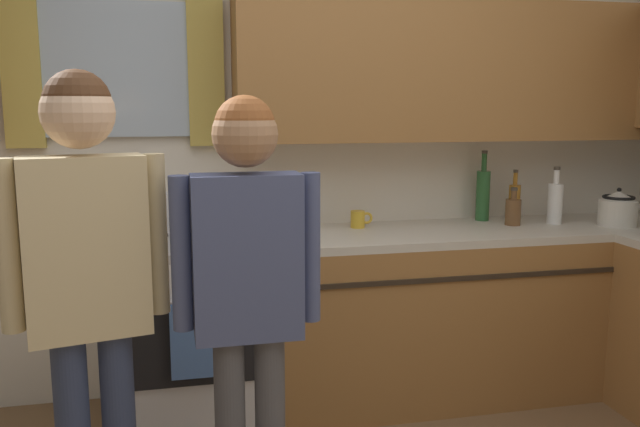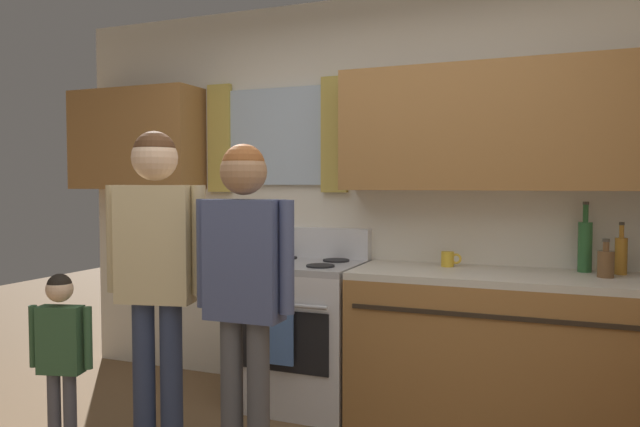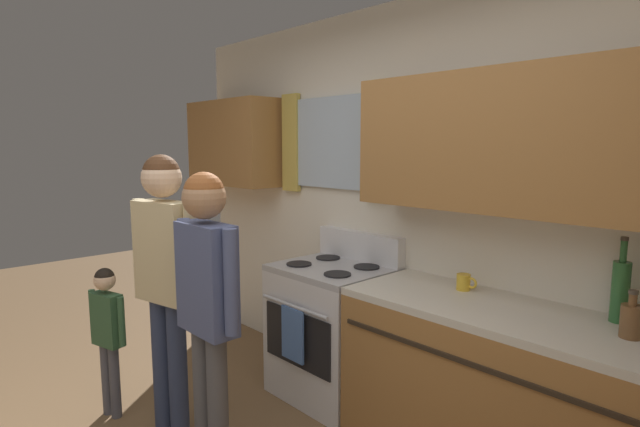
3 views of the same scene
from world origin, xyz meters
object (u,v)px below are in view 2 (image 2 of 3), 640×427
at_px(bottle_squat_brown, 606,263).
at_px(adult_in_plaid, 244,273).
at_px(stove_oven, 302,330).
at_px(small_child, 61,346).
at_px(bottle_oil_amber, 621,255).
at_px(adult_holding_child, 156,256).
at_px(mug_mustard_yellow, 448,259).
at_px(bottle_wine_green, 585,245).

xyz_separation_m(bottle_squat_brown, adult_in_plaid, (-1.56, -1.08, 0.01)).
xyz_separation_m(stove_oven, small_child, (-0.76, -1.21, 0.13)).
height_order(bottle_oil_amber, adult_holding_child, adult_holding_child).
distance_m(adult_holding_child, small_child, 0.64).
xyz_separation_m(bottle_squat_brown, mug_mustard_yellow, (-0.84, 0.11, -0.03)).
relative_size(bottle_wine_green, adult_in_plaid, 0.25).
relative_size(adult_holding_child, small_child, 1.72).
relative_size(bottle_wine_green, small_child, 0.41).
bearing_deg(adult_holding_child, bottle_wine_green, 32.01).
xyz_separation_m(bottle_oil_amber, adult_holding_child, (-2.15, -1.20, 0.03)).
relative_size(bottle_oil_amber, bottle_wine_green, 0.73).
relative_size(bottle_oil_amber, mug_mustard_yellow, 2.38).
bearing_deg(small_child, adult_holding_child, 24.71).
xyz_separation_m(stove_oven, bottle_oil_amber, (1.81, 0.18, 0.54)).
bearing_deg(adult_in_plaid, bottle_squat_brown, 34.80).
distance_m(adult_in_plaid, small_child, 1.02).
height_order(bottle_wine_green, small_child, bottle_wine_green).
relative_size(mug_mustard_yellow, small_child, 0.13).
bearing_deg(bottle_wine_green, adult_holding_child, -147.99).
relative_size(bottle_oil_amber, adult_in_plaid, 0.18).
bearing_deg(adult_holding_child, mug_mustard_yellow, 43.57).
relative_size(bottle_wine_green, adult_holding_child, 0.24).
bearing_deg(bottle_oil_amber, mug_mustard_yellow, -177.84).
relative_size(stove_oven, adult_holding_child, 0.67).
bearing_deg(small_child, bottle_squat_brown, 26.72).
bearing_deg(bottle_wine_green, stove_oven, -172.61).
distance_m(bottle_oil_amber, mug_mustard_yellow, 0.93).
bearing_deg(stove_oven, mug_mustard_yellow, 9.32).
distance_m(stove_oven, mug_mustard_yellow, 1.02).
bearing_deg(adult_holding_child, small_child, -155.29).
bearing_deg(bottle_squat_brown, bottle_oil_amber, 59.27).
bearing_deg(adult_in_plaid, small_child, -169.73).
xyz_separation_m(bottle_oil_amber, bottle_wine_green, (-0.18, 0.03, 0.04)).
relative_size(stove_oven, mug_mustard_yellow, 9.15).
bearing_deg(adult_holding_child, stove_oven, 71.83).
relative_size(bottle_squat_brown, bottle_oil_amber, 0.72).
xyz_separation_m(adult_holding_child, adult_in_plaid, (0.50, -0.03, -0.05)).
distance_m(bottle_wine_green, adult_in_plaid, 1.93).
bearing_deg(bottle_wine_green, adult_in_plaid, -139.36).
distance_m(bottle_squat_brown, bottle_oil_amber, 0.17).
distance_m(bottle_wine_green, mug_mustard_yellow, 0.76).
distance_m(bottle_oil_amber, small_child, 2.95).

